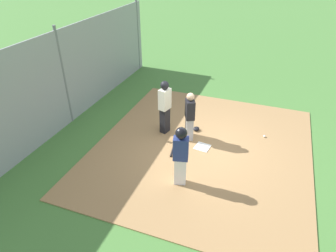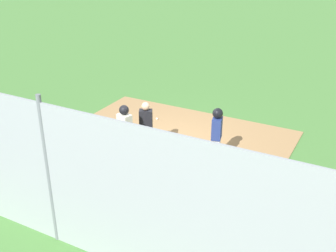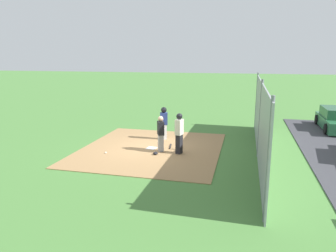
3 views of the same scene
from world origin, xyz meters
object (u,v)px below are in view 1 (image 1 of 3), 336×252
Objects in this scene: catcher at (190,116)px; parked_car_blue at (77,46)px; home_plate at (202,147)px; runner at (181,153)px; catcher_mask at (196,129)px; baseball at (264,136)px; umpire at (165,106)px; baseball_bat at (173,149)px.

parked_car_blue is at bearing 118.46° from catcher.
home_plate is 2.02m from runner.
baseball is (-0.37, 2.21, -0.02)m from catcher_mask.
parked_car_blue is at bearing -114.96° from baseball.
umpire is 1.43m from baseball_bat.
baseball is at bearing 99.46° from catcher_mask.
runner is 7.09× the size of catcher_mask.
baseball_bat is at bearing -136.33° from catcher.
home_plate is 1.04m from catcher.
runner is 0.40× the size of parked_car_blue.
home_plate is at bearing -56.42° from catcher.
catcher is at bearing -8.56° from catcher_mask.
catcher is 0.98m from catcher_mask.
catcher is 2.12m from runner.
home_plate is at bearing 108.78° from baseball_bat.
baseball is (-0.95, 2.30, -0.81)m from catcher.
umpire is at bearing 51.91° from parked_car_blue.
parked_car_blue is at bearing 157.58° from umpire.
catcher_mask is (-2.66, -0.31, -0.92)m from runner.
home_plate is 1.00m from catcher_mask.
catcher reaches higher than baseball.
baseball_bat is (0.75, -0.27, -0.82)m from catcher.
baseball is (-0.80, 3.18, -0.93)m from umpire.
umpire reaches higher than catcher.
home_plate is 1.83× the size of catcher_mask.
catcher is at bearing 5.89° from umpire.
baseball is (-1.70, 2.57, 0.01)m from baseball_bat.
baseball_bat is 3.31× the size of catcher_mask.
catcher_mask is at bearing -7.10° from runner.
runner is at bearing -4.69° from home_plate.
baseball_bat is (-1.33, -0.67, -0.95)m from runner.
baseball is 0.02× the size of parked_car_blue.
catcher is at bearing 54.30° from parked_car_blue.
baseball_bat is at bearing -40.38° from umpire.
catcher is 0.91m from umpire.
baseball is (-1.26, 1.76, 0.03)m from home_plate.
home_plate is 0.10× the size of parked_car_blue.
home_plate is at bearing 26.92° from catcher_mask.
baseball is at bearing 29.35° from umpire.
baseball is at bearing 114.03° from baseball_bat.
baseball reaches higher than baseball_bat.
umpire reaches higher than baseball.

